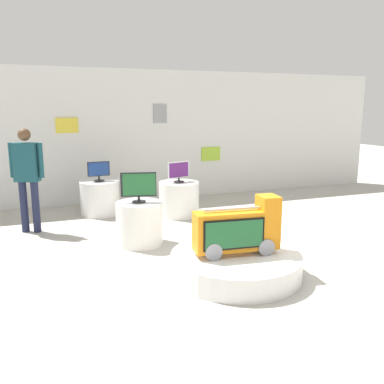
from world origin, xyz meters
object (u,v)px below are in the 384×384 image
(display_pedestal_left_rear, at_px, (179,199))
(shopper_browsing_near_truck, at_px, (27,172))
(display_pedestal_center_rear, at_px, (100,198))
(tv_on_right_rear, at_px, (139,186))
(novelty_firetruck_tv, at_px, (238,231))
(display_pedestal_right_rear, at_px, (140,223))
(tv_on_center_rear, at_px, (99,170))
(main_display_pedestal, at_px, (236,264))
(tv_on_left_rear, at_px, (179,171))

(display_pedestal_left_rear, relative_size, shopper_browsing_near_truck, 0.45)
(display_pedestal_center_rear, distance_m, tv_on_right_rear, 2.14)
(novelty_firetruck_tv, xyz_separation_m, tv_on_right_rear, (-0.85, 1.58, 0.33))
(novelty_firetruck_tv, bearing_deg, tv_on_right_rear, 118.28)
(display_pedestal_left_rear, bearing_deg, display_pedestal_right_rear, -127.93)
(novelty_firetruck_tv, distance_m, tv_on_center_rear, 3.80)
(main_display_pedestal, height_order, novelty_firetruck_tv, novelty_firetruck_tv)
(tv_on_left_rear, relative_size, tv_on_right_rear, 0.88)
(display_pedestal_left_rear, xyz_separation_m, tv_on_left_rear, (-0.00, -0.00, 0.53))
(tv_on_left_rear, bearing_deg, shopper_browsing_near_truck, -176.54)
(tv_on_center_rear, xyz_separation_m, shopper_browsing_near_truck, (-1.24, -0.79, 0.14))
(tv_on_left_rear, relative_size, shopper_browsing_near_truck, 0.27)
(main_display_pedestal, height_order, shopper_browsing_near_truck, shopper_browsing_near_truck)
(display_pedestal_left_rear, relative_size, tv_on_right_rear, 1.47)
(display_pedestal_center_rear, bearing_deg, shopper_browsing_near_truck, -147.57)
(main_display_pedestal, distance_m, novelty_firetruck_tv, 0.43)
(tv_on_center_rear, height_order, tv_on_right_rear, tv_on_right_rear)
(shopper_browsing_near_truck, bearing_deg, display_pedestal_center_rear, 32.43)
(novelty_firetruck_tv, relative_size, tv_on_center_rear, 2.53)
(tv_on_center_rear, height_order, display_pedestal_right_rear, tv_on_center_rear)
(main_display_pedestal, bearing_deg, tv_on_left_rear, 84.94)
(display_pedestal_right_rear, bearing_deg, tv_on_left_rear, 52.02)
(main_display_pedestal, height_order, display_pedestal_left_rear, display_pedestal_left_rear)
(display_pedestal_left_rear, bearing_deg, tv_on_left_rear, -106.18)
(main_display_pedestal, relative_size, shopper_browsing_near_truck, 0.94)
(display_pedestal_center_rear, xyz_separation_m, tv_on_right_rear, (0.31, -2.04, 0.57))
(main_display_pedestal, distance_m, tv_on_left_rear, 3.07)
(display_pedestal_center_rear, xyz_separation_m, shopper_browsing_near_truck, (-1.24, -0.79, 0.68))
(display_pedestal_left_rear, bearing_deg, display_pedestal_center_rear, 155.97)
(novelty_firetruck_tv, distance_m, shopper_browsing_near_truck, 3.73)
(novelty_firetruck_tv, distance_m, display_pedestal_left_rear, 3.01)
(tv_on_left_rear, height_order, display_pedestal_right_rear, tv_on_left_rear)
(tv_on_right_rear, bearing_deg, shopper_browsing_near_truck, 141.18)
(display_pedestal_right_rear, height_order, tv_on_right_rear, tv_on_right_rear)
(display_pedestal_left_rear, relative_size, tv_on_center_rear, 1.81)
(tv_on_left_rear, xyz_separation_m, display_pedestal_center_rear, (-1.40, 0.63, -0.53))
(main_display_pedestal, xyz_separation_m, display_pedestal_right_rear, (-0.83, 1.57, 0.19))
(display_pedestal_left_rear, xyz_separation_m, display_pedestal_center_rear, (-1.40, 0.63, 0.00))
(display_pedestal_left_rear, xyz_separation_m, tv_on_right_rear, (-1.10, -1.41, 0.57))
(novelty_firetruck_tv, height_order, tv_on_right_rear, tv_on_right_rear)
(display_pedestal_center_rear, bearing_deg, tv_on_left_rear, -24.18)
(novelty_firetruck_tv, height_order, tv_on_center_rear, tv_on_center_rear)
(display_pedestal_right_rear, bearing_deg, main_display_pedestal, -62.16)
(display_pedestal_left_rear, bearing_deg, main_display_pedestal, -95.08)
(tv_on_left_rear, height_order, display_pedestal_center_rear, tv_on_left_rear)
(novelty_firetruck_tv, bearing_deg, shopper_browsing_near_truck, 130.33)
(display_pedestal_center_rear, bearing_deg, display_pedestal_right_rear, -81.42)
(display_pedestal_right_rear, height_order, shopper_browsing_near_truck, shopper_browsing_near_truck)
(novelty_firetruck_tv, bearing_deg, tv_on_center_rear, 107.77)
(display_pedestal_left_rear, distance_m, tv_on_center_rear, 1.62)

